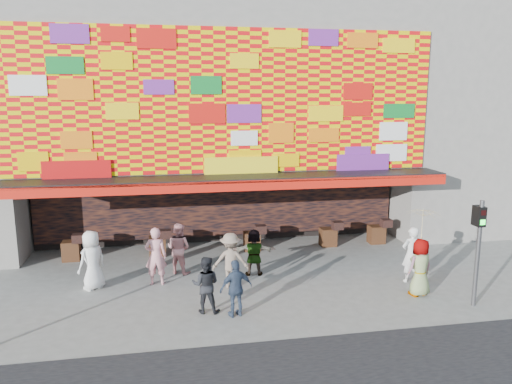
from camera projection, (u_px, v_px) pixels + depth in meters
ground at (246, 300)px, 14.26m from camera, size 90.00×90.00×0.00m
shop_building at (214, 108)px, 21.14m from camera, size 15.20×9.40×10.00m
neighbor_right at (493, 90)px, 23.15m from camera, size 11.00×8.00×12.00m
signal_right at (479, 241)px, 13.56m from camera, size 0.22×0.20×3.00m
ped_a at (92, 260)px, 14.94m from camera, size 1.04×1.03×1.81m
ped_b at (156, 256)px, 15.30m from camera, size 0.71×0.50×1.82m
ped_c at (206, 285)px, 13.36m from camera, size 0.88×0.76×1.56m
ped_d at (230, 260)px, 15.09m from camera, size 1.16×0.74×1.70m
ped_e at (236, 288)px, 13.12m from camera, size 0.98×0.60×1.55m
ped_f at (254, 252)px, 16.15m from camera, size 1.47×0.66×1.53m
ped_g at (420, 267)px, 14.48m from camera, size 0.94×0.74×1.70m
ped_h at (411, 254)px, 15.54m from camera, size 0.68×0.48×1.77m
ped_i at (179, 248)px, 16.31m from camera, size 1.03×0.98×1.68m
parasol at (423, 224)px, 14.23m from camera, size 1.19×1.21×1.85m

